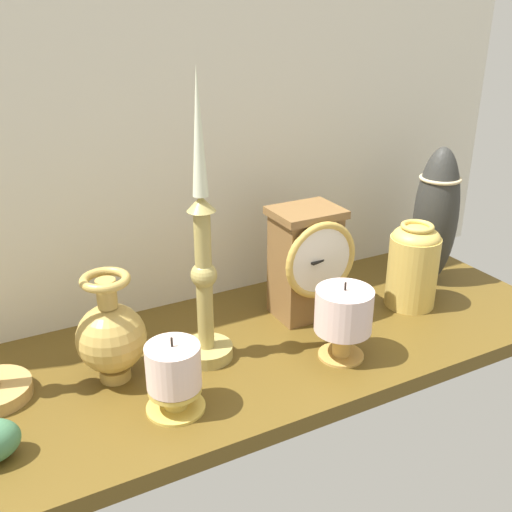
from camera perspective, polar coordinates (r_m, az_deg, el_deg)
The scene contains 9 objects.
ground_plane at distance 89.72cm, azimuth -0.57°, elevation -9.06°, with size 100.00×36.00×2.40cm, color brown.
back_wall at distance 93.63cm, azimuth -6.05°, elevation 14.40°, with size 120.00×2.00×65.00cm, color silver.
mantel_clock at distance 93.03cm, azimuth 4.84°, elevation -0.54°, with size 12.14×9.47×17.81cm.
candlestick_tall_left at distance 80.24cm, azimuth -5.07°, elevation -1.25°, with size 7.41×7.41×39.98cm.
brass_vase_bulbous at distance 80.69cm, azimuth -13.62°, elevation -7.30°, with size 9.17×9.17×15.17cm.
brass_vase_jar at distance 100.14cm, azimuth 14.73°, elevation -0.67°, with size 8.12×8.12×14.19cm.
pillar_candle_front at distance 84.00cm, azimuth 8.31°, elevation -5.70°, with size 8.03×8.03×11.67cm.
pillar_candle_near_clock at distance 74.60cm, azimuth -7.82°, elevation -11.20°, with size 7.38×7.38×10.18cm.
tall_ceramic_vase at distance 107.89cm, azimuth 16.73°, elevation 3.67°, with size 7.57×7.57×24.39cm.
Camera 1 is at (-34.77, -67.23, 46.98)cm, focal length 42.05 mm.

